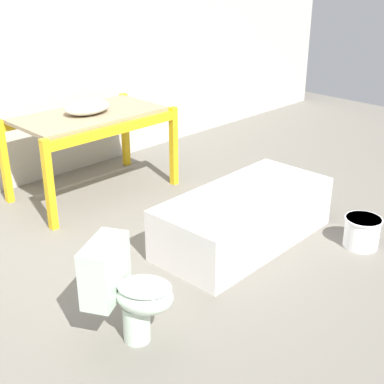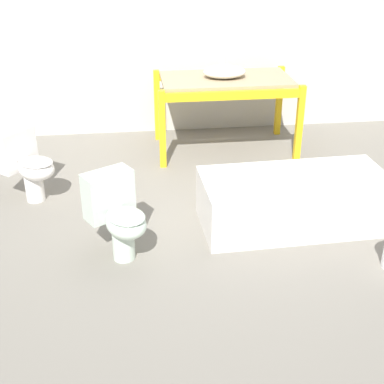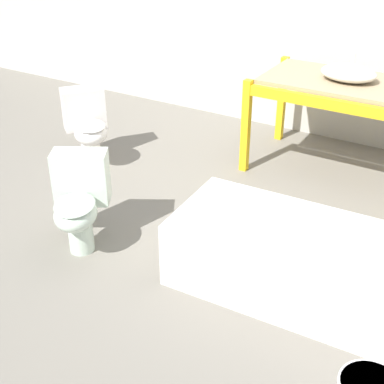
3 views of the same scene
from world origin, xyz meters
name	(u,v)px [view 1 (image 1 of 3)]	position (x,y,z in m)	size (l,w,h in m)	color
ground_plane	(145,248)	(0.00, 0.00, 0.00)	(12.00, 12.00, 0.00)	slate
warehouse_wall_rear	(7,36)	(0.00, 2.07, 1.60)	(10.80, 0.08, 3.20)	beige
shelving_rack	(90,125)	(0.40, 1.30, 0.75)	(1.61, 0.92, 0.88)	yellow
sink_basin	(87,107)	(0.38, 1.30, 0.94)	(0.48, 0.35, 0.22)	silver
bathtub_main	(244,214)	(0.71, -0.53, 0.27)	(1.69, 0.83, 0.47)	white
toilet_near	(125,287)	(-0.86, -0.84, 0.39)	(0.57, 0.65, 0.70)	silver
bucket_white	(362,231)	(1.36, -1.31, 0.14)	(0.32, 0.32, 0.27)	white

